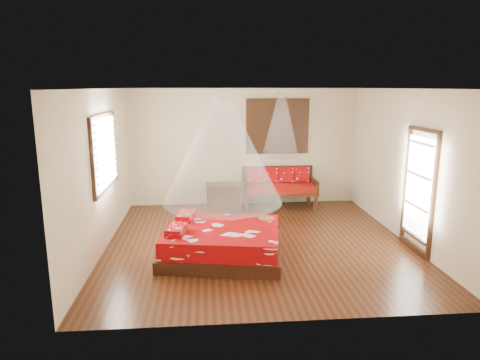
{
  "coord_description": "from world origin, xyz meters",
  "views": [
    {
      "loc": [
        -0.96,
        -7.46,
        2.84
      ],
      "look_at": [
        -0.31,
        0.2,
        1.15
      ],
      "focal_mm": 32.0,
      "sensor_mm": 36.0,
      "label": 1
    }
  ],
  "objects": [
    {
      "name": "room",
      "position": [
        0.0,
        0.0,
        1.4
      ],
      "size": [
        5.54,
        5.54,
        2.84
      ],
      "color": "#32170B",
      "rests_on": "ground"
    },
    {
      "name": "bed",
      "position": [
        -0.68,
        -0.57,
        0.25
      ],
      "size": [
        2.23,
        2.08,
        0.63
      ],
      "rotation": [
        0.0,
        0.0,
        -0.17
      ],
      "color": "black",
      "rests_on": "floor"
    },
    {
      "name": "daybed",
      "position": [
        0.81,
        2.38,
        0.52
      ],
      "size": [
        1.74,
        0.77,
        0.94
      ],
      "color": "black",
      "rests_on": "floor"
    },
    {
      "name": "storage_chest",
      "position": [
        -0.51,
        2.45,
        0.28
      ],
      "size": [
        0.84,
        0.64,
        0.56
      ],
      "rotation": [
        0.0,
        0.0,
        0.06
      ],
      "color": "black",
      "rests_on": "floor"
    },
    {
      "name": "shutter_panel",
      "position": [
        0.81,
        2.72,
        1.9
      ],
      "size": [
        1.52,
        0.06,
        1.32
      ],
      "color": "black",
      "rests_on": "wall_back"
    },
    {
      "name": "window_left",
      "position": [
        -2.71,
        0.2,
        1.7
      ],
      "size": [
        0.1,
        1.74,
        1.34
      ],
      "color": "black",
      "rests_on": "wall_left"
    },
    {
      "name": "glazed_door",
      "position": [
        2.72,
        -0.6,
        1.07
      ],
      "size": [
        0.08,
        1.02,
        2.16
      ],
      "color": "black",
      "rests_on": "floor"
    },
    {
      "name": "wine_tray",
      "position": [
        0.13,
        -0.18,
        0.56
      ],
      "size": [
        0.29,
        0.29,
        0.23
      ],
      "rotation": [
        0.0,
        0.0,
        0.2
      ],
      "color": "brown",
      "rests_on": "bed"
    },
    {
      "name": "mosquito_net_main",
      "position": [
        -0.66,
        -0.57,
        1.85
      ],
      "size": [
        1.98,
        1.98,
        1.8
      ],
      "primitive_type": "cone",
      "color": "silver",
      "rests_on": "ceiling"
    },
    {
      "name": "mosquito_net_daybed",
      "position": [
        0.81,
        2.25,
        2.0
      ],
      "size": [
        0.86,
        0.86,
        1.5
      ],
      "primitive_type": "cone",
      "color": "silver",
      "rests_on": "ceiling"
    }
  ]
}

